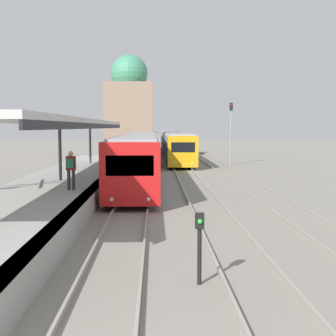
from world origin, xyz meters
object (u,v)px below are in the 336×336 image
object	(u,v)px
signal_mast_far	(231,127)
train_near	(145,145)
train_far	(173,142)
person_on_platform	(71,167)
signal_post_near	(200,240)

from	to	relation	value
signal_mast_far	train_near	bearing A→B (deg)	140.88
train_near	train_far	xyz separation A→B (m)	(3.32, 11.05, -0.05)
person_on_platform	train_near	xyz separation A→B (m)	(2.55, 29.98, -0.16)
person_on_platform	signal_post_near	bearing A→B (deg)	-64.49
train_near	signal_post_near	size ratio (longest dim) A/B	37.27
person_on_platform	train_near	size ratio (longest dim) A/B	0.03
person_on_platform	signal_post_near	distance (m)	10.72
signal_post_near	train_near	bearing A→B (deg)	92.96
signal_mast_far	signal_post_near	bearing A→B (deg)	-100.37
signal_post_near	signal_mast_far	xyz separation A→B (m)	(6.04, 33.04, 2.55)
train_far	signal_post_near	bearing A→B (deg)	-91.44
train_near	train_far	world-z (taller)	train_near
train_near	signal_post_near	world-z (taller)	train_near
person_on_platform	train_near	bearing A→B (deg)	85.13
train_far	signal_post_near	world-z (taller)	train_far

